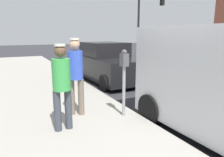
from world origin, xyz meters
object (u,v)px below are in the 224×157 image
Objects in this scene: parking_meter_near at (124,72)px; pedestrian_in_green at (62,82)px; parked_sedan_behind at (106,63)px; pedestrian_in_blue at (75,72)px; traffic_light_corner at (148,14)px.

pedestrian_in_green is (1.43, 0.13, -0.07)m from parking_meter_near.
pedestrian_in_green reaches higher than parked_sedan_behind.
pedestrian_in_blue is at bearing -29.81° from parking_meter_near.
pedestrian_in_blue is 0.34× the size of traffic_light_corner.
parking_meter_near is 0.34× the size of parked_sedan_behind.
parked_sedan_behind is at bearing -109.55° from parking_meter_near.
parking_meter_near is 1.10m from pedestrian_in_blue.
pedestrian_in_blue reaches higher than pedestrian_in_green.
pedestrian_in_blue is 13.15m from traffic_light_corner.
pedestrian_in_blue is at bearing 47.56° from traffic_light_corner.
parking_meter_near is 0.86× the size of pedestrian_in_blue.
parking_meter_near is at bearing 150.19° from pedestrian_in_blue.
traffic_light_corner is at bearing -132.44° from pedestrian_in_blue.
pedestrian_in_green is at bearing 5.04° from parking_meter_near.
pedestrian_in_blue is (0.95, -0.55, -0.01)m from parking_meter_near.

